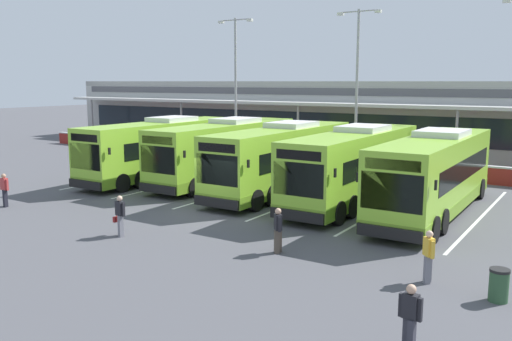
{
  "coord_description": "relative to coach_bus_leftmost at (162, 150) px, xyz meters",
  "views": [
    {
      "loc": [
        14.87,
        -19.27,
        5.99
      ],
      "look_at": [
        0.36,
        3.0,
        1.6
      ],
      "focal_mm": 37.93,
      "sensor_mm": 36.0,
      "label": 1
    }
  ],
  "objects": [
    {
      "name": "bay_stripe_centre",
      "position": [
        10.4,
        0.43,
        -1.78
      ],
      "size": [
        0.14,
        13.0,
        0.01
      ],
      "primitive_type": "cube",
      "color": "silver",
      "rests_on": "ground"
    },
    {
      "name": "bay_stripe_east",
      "position": [
        18.8,
        0.43,
        -1.78
      ],
      "size": [
        0.14,
        13.0,
        0.01
      ],
      "primitive_type": "cube",
      "color": "silver",
      "rests_on": "ground"
    },
    {
      "name": "bay_stripe_mid_east",
      "position": [
        14.6,
        0.43,
        -1.78
      ],
      "size": [
        0.14,
        13.0,
        0.01
      ],
      "primitive_type": "cube",
      "color": "silver",
      "rests_on": "ground"
    },
    {
      "name": "pedestrian_approaching_bus",
      "position": [
        19.89,
        -13.6,
        -0.91
      ],
      "size": [
        0.54,
        0.33,
        1.62
      ],
      "color": "#33333D",
      "rests_on": "ground"
    },
    {
      "name": "red_barrier_wall",
      "position": [
        8.3,
        8.93,
        -1.23
      ],
      "size": [
        60.0,
        0.4,
        1.1
      ],
      "color": "maroon",
      "rests_on": "ground"
    },
    {
      "name": "lamp_post_west",
      "position": [
        -2.52,
        11.54,
        4.5
      ],
      "size": [
        3.24,
        0.28,
        11.0
      ],
      "color": "#9E9EA3",
      "rests_on": "ground"
    },
    {
      "name": "coach_bus_centre",
      "position": [
        8.49,
        0.36,
        0.0
      ],
      "size": [
        2.99,
        12.17,
        3.78
      ],
      "color": "#8CC633",
      "rests_on": "ground"
    },
    {
      "name": "lamp_post_centre",
      "position": [
        7.86,
        11.89,
        4.5
      ],
      "size": [
        3.24,
        0.28,
        11.0
      ],
      "color": "#9E9EA3",
      "rests_on": "ground"
    },
    {
      "name": "pedestrian_with_handbag",
      "position": [
        7.53,
        -10.58,
        -0.93
      ],
      "size": [
        0.63,
        0.37,
        1.62
      ],
      "color": "slate",
      "rests_on": "ground"
    },
    {
      "name": "coach_bus_right_centre",
      "position": [
        12.74,
        0.22,
        0.0
      ],
      "size": [
        2.99,
        12.17,
        3.78
      ],
      "color": "#8CC633",
      "rests_on": "ground"
    },
    {
      "name": "coach_bus_left_centre",
      "position": [
        4.05,
        1.24,
        0.0
      ],
      "size": [
        2.99,
        12.17,
        3.78
      ],
      "color": "#8CC633",
      "rests_on": "ground"
    },
    {
      "name": "pedestrian_in_dark_coat",
      "position": [
        -0.92,
        -10.09,
        -0.91
      ],
      "size": [
        0.54,
        0.3,
        1.62
      ],
      "color": "black",
      "rests_on": "ground"
    },
    {
      "name": "coach_bus_leftmost",
      "position": [
        0.0,
        0.0,
        0.0
      ],
      "size": [
        2.99,
        12.17,
        3.78
      ],
      "color": "#8CC633",
      "rests_on": "ground"
    },
    {
      "name": "terminal_building",
      "position": [
        8.3,
        21.33,
        1.23
      ],
      "size": [
        70.0,
        13.0,
        6.0
      ],
      "color": "#B7B7B2",
      "rests_on": "ground"
    },
    {
      "name": "bay_stripe_far_west",
      "position": [
        -2.2,
        0.43,
        -1.78
      ],
      "size": [
        0.14,
        13.0,
        0.01
      ],
      "primitive_type": "cube",
      "color": "silver",
      "rests_on": "ground"
    },
    {
      "name": "pedestrian_near_bin",
      "position": [
        13.77,
        -9.01,
        -0.91
      ],
      "size": [
        0.45,
        0.44,
        1.62
      ],
      "color": "#4C4238",
      "rests_on": "ground"
    },
    {
      "name": "coach_bus_rightmost",
      "position": [
        16.79,
        -0.2,
        0.0
      ],
      "size": [
        2.99,
        12.17,
        3.78
      ],
      "color": "#8CC633",
      "rests_on": "ground"
    },
    {
      "name": "litter_bin",
      "position": [
        21.05,
        -9.38,
        -1.32
      ],
      "size": [
        0.54,
        0.54,
        0.93
      ],
      "color": "#2D5133",
      "rests_on": "ground"
    },
    {
      "name": "pedestrian_child",
      "position": [
        19.02,
        -9.03,
        -0.91
      ],
      "size": [
        0.44,
        0.45,
        1.62
      ],
      "color": "slate",
      "rests_on": "ground"
    },
    {
      "name": "ground_plane",
      "position": [
        8.3,
        -5.57,
        -1.79
      ],
      "size": [
        200.0,
        200.0,
        0.0
      ],
      "primitive_type": "plane",
      "color": "#4C4C51"
    },
    {
      "name": "bay_stripe_mid_west",
      "position": [
        6.2,
        0.43,
        -1.78
      ],
      "size": [
        0.14,
        13.0,
        0.01
      ],
      "primitive_type": "cube",
      "color": "silver",
      "rests_on": "ground"
    },
    {
      "name": "bay_stripe_west",
      "position": [
        2.0,
        0.43,
        -1.78
      ],
      "size": [
        0.14,
        13.0,
        0.01
      ],
      "primitive_type": "cube",
      "color": "silver",
      "rests_on": "ground"
    }
  ]
}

